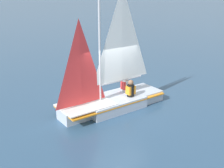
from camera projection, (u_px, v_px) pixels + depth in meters
The scene contains 4 objects.
ground_plane at pixel (112, 108), 11.63m from camera, with size 260.00×260.00×0.00m, color #2D4C6B.
sailboat_main at pixel (112, 93), 11.43m from camera, with size 4.76×2.40×4.98m.
sailor_helm at pixel (131, 92), 11.60m from camera, with size 0.38×0.35×1.16m.
sailor_crew at pixel (125, 87), 12.19m from camera, with size 0.38×0.35×1.16m.
Camera 1 is at (7.82, 7.24, 4.78)m, focal length 45.00 mm.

